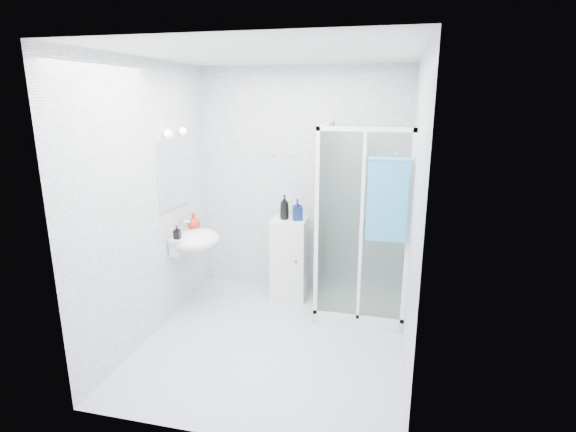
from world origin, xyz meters
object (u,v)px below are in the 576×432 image
(soap_dispenser_black, at_px, (177,232))
(wall_basin, at_px, (195,240))
(shower_enclosure, at_px, (354,274))
(shampoo_bottle_a, at_px, (284,207))
(shampoo_bottle_b, at_px, (297,210))
(soap_dispenser_orange, at_px, (194,221))
(hand_towel, at_px, (388,198))
(storage_cabinet, at_px, (289,258))

(soap_dispenser_black, bearing_deg, wall_basin, 61.99)
(shower_enclosure, xyz_separation_m, soap_dispenser_black, (-1.76, -0.51, 0.48))
(shampoo_bottle_a, xyz_separation_m, soap_dispenser_black, (-0.94, -0.74, -0.14))
(wall_basin, bearing_deg, shampoo_bottle_b, 28.79)
(soap_dispenser_black, bearing_deg, soap_dispenser_orange, 85.65)
(wall_basin, xyz_separation_m, soap_dispenser_black, (-0.10, -0.19, 0.14))
(shower_enclosure, height_order, shampoo_bottle_b, shower_enclosure)
(hand_towel, bearing_deg, shampoo_bottle_a, 150.52)
(wall_basin, relative_size, soap_dispenser_black, 4.02)
(shampoo_bottle_b, bearing_deg, soap_dispenser_black, -146.06)
(shower_enclosure, distance_m, wall_basin, 1.72)
(shower_enclosure, height_order, wall_basin, shower_enclosure)
(storage_cabinet, xyz_separation_m, soap_dispenser_orange, (-0.97, -0.41, 0.49))
(wall_basin, distance_m, hand_towel, 2.05)
(hand_towel, distance_m, shampoo_bottle_b, 1.20)
(hand_towel, relative_size, soap_dispenser_orange, 4.21)
(wall_basin, xyz_separation_m, storage_cabinet, (0.89, 0.55, -0.33))
(shower_enclosure, height_order, storage_cabinet, shower_enclosure)
(shampoo_bottle_b, bearing_deg, shower_enclosure, -18.79)
(soap_dispenser_orange, bearing_deg, storage_cabinet, 22.74)
(wall_basin, height_order, shampoo_bottle_b, shampoo_bottle_b)
(shower_enclosure, relative_size, wall_basin, 3.57)
(shampoo_bottle_a, bearing_deg, wall_basin, -146.73)
(soap_dispenser_orange, bearing_deg, hand_towel, -6.56)
(soap_dispenser_black, bearing_deg, hand_towel, 2.91)
(soap_dispenser_orange, bearing_deg, shampoo_bottle_a, 23.69)
(hand_towel, bearing_deg, shower_enclosure, 127.46)
(hand_towel, xyz_separation_m, shampoo_bottle_a, (-1.12, 0.64, -0.30))
(shower_enclosure, relative_size, soap_dispenser_black, 14.36)
(shampoo_bottle_b, distance_m, soap_dispenser_black, 1.32)
(soap_dispenser_black, bearing_deg, shower_enclosure, 16.08)
(shower_enclosure, xyz_separation_m, shampoo_bottle_a, (-0.82, 0.23, 0.63))
(storage_cabinet, xyz_separation_m, hand_towel, (1.07, -0.64, 0.90))
(storage_cabinet, relative_size, shampoo_bottle_a, 3.38)
(storage_cabinet, relative_size, shampoo_bottle_b, 3.96)
(shampoo_bottle_b, height_order, soap_dispenser_orange, shampoo_bottle_b)
(soap_dispenser_orange, height_order, soap_dispenser_black, soap_dispenser_orange)
(hand_towel, bearing_deg, soap_dispenser_black, -177.09)
(storage_cabinet, distance_m, soap_dispenser_black, 1.33)
(hand_towel, bearing_deg, storage_cabinet, 149.14)
(storage_cabinet, xyz_separation_m, soap_dispenser_black, (-0.99, -0.74, 0.46))
(storage_cabinet, height_order, shampoo_bottle_b, shampoo_bottle_b)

